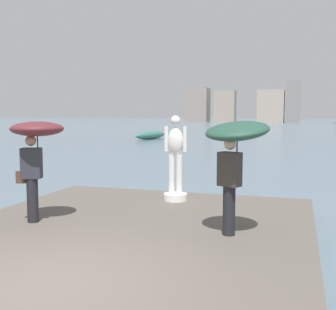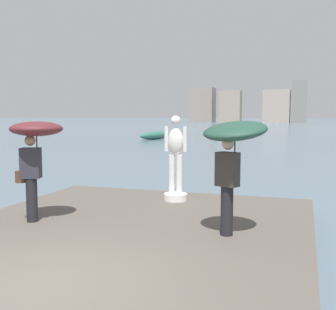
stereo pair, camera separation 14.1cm
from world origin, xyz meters
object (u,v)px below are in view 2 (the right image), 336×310
at_px(onlooker_right, 233,143).
at_px(boat_far, 155,135).
at_px(onlooker_left, 35,141).
at_px(statue_white_figure, 176,164).

distance_m(onlooker_right, boat_far, 35.68).
height_order(onlooker_right, boat_far, onlooker_right).
bearing_deg(onlooker_left, onlooker_right, 2.82).
xyz_separation_m(statue_white_figure, onlooker_right, (1.85, -2.63, 0.72)).
bearing_deg(boat_far, statue_white_figure, -69.25).
relative_size(statue_white_figure, onlooker_right, 1.01).
relative_size(onlooker_left, onlooker_right, 0.96).
bearing_deg(statue_white_figure, boat_far, 110.75).
height_order(statue_white_figure, onlooker_right, statue_white_figure).
height_order(statue_white_figure, boat_far, statue_white_figure).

